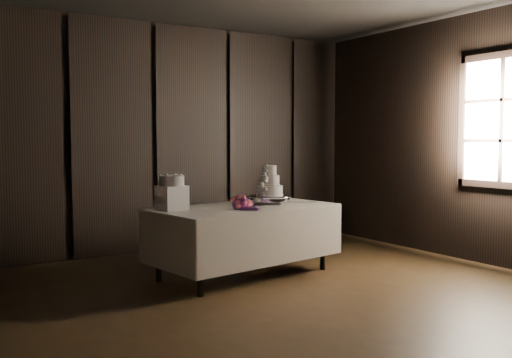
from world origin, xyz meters
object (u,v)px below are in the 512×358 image
Objects in this scene: cake_stand at (270,200)px; box_pedestal at (172,198)px; display_table at (244,238)px; bouquet at (240,203)px; small_cake at (172,181)px; wedding_cake at (269,184)px.

cake_stand is 1.86× the size of box_pedestal.
display_table is at bearing -170.79° from cake_stand.
box_pedestal is at bearing 153.87° from bouquet.
small_cake is (0.00, 0.00, 0.18)m from box_pedestal.
box_pedestal is at bearing 163.70° from display_table.
small_cake reaches higher than cake_stand.
display_table is 8.26× the size of small_cake.
bouquet is at bearing -154.25° from cake_stand.
wedding_cake is 0.87× the size of bouquet.
bouquet reaches higher than cake_stand.
bouquet is (-0.17, -0.20, 0.41)m from display_table.
box_pedestal is 0.18m from small_cake.
display_table is 8.18× the size of box_pedestal.
wedding_cake reaches higher than cake_stand.
small_cake is at bearing 163.70° from display_table.
display_table is at bearing -7.40° from small_cake.
display_table is at bearing -7.40° from box_pedestal.
box_pedestal is (-1.15, 0.06, -0.10)m from wedding_cake.
small_cake reaches higher than display_table.
wedding_cake is (-0.03, -0.01, 0.18)m from cake_stand.
wedding_cake reaches higher than small_cake.
wedding_cake is 1.31× the size of box_pedestal.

